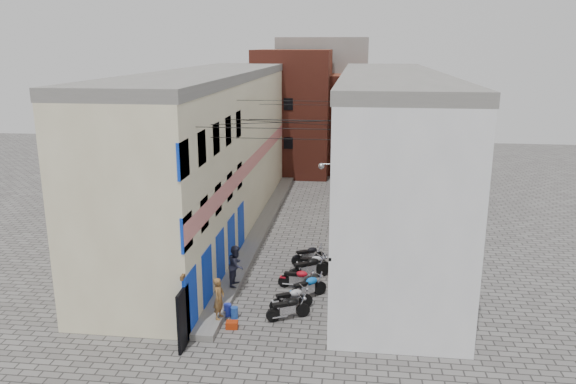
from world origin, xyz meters
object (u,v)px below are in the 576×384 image
at_px(motorcycle_d, 298,277).
at_px(motorcycle_f, 313,262).
at_px(motorcycle_b, 291,298).
at_px(motorcycle_a, 288,307).
at_px(person_b, 236,265).
at_px(red_crate, 232,325).
at_px(motorcycle_c, 308,286).
at_px(water_jug_far, 228,310).
at_px(motorcycle_g, 309,254).
at_px(water_jug_near, 234,313).
at_px(motorcycle_e, 309,267).
at_px(person_a, 219,298).

relative_size(motorcycle_d, motorcycle_f, 1.03).
bearing_deg(motorcycle_b, motorcycle_a, -29.16).
xyz_separation_m(person_b, red_crate, (0.54, -3.36, -1.01)).
xyz_separation_m(motorcycle_c, water_jug_far, (-3.00, -1.93, -0.31)).
distance_m(motorcycle_a, motorcycle_g, 5.78).
bearing_deg(water_jug_near, red_crate, -84.26).
distance_m(motorcycle_f, water_jug_far, 5.65).
bearing_deg(motorcycle_a, motorcycle_c, 136.76).
xyz_separation_m(motorcycle_d, motorcycle_g, (0.22, 2.86, 0.01)).
xyz_separation_m(motorcycle_b, person_b, (-2.59, 1.58, 0.62)).
height_order(motorcycle_c, motorcycle_e, motorcycle_e).
bearing_deg(motorcycle_a, person_a, -101.07).
relative_size(motorcycle_c, water_jug_near, 4.20).
relative_size(motorcycle_c, person_a, 1.17).
relative_size(water_jug_near, red_crate, 1.04).
bearing_deg(motorcycle_a, person_b, -159.38).
distance_m(motorcycle_d, person_b, 2.75).
height_order(person_b, water_jug_far, person_b).
bearing_deg(motorcycle_g, person_b, -68.94).
height_order(motorcycle_c, motorcycle_f, motorcycle_c).
height_order(motorcycle_g, person_a, person_a).
height_order(motorcycle_f, water_jug_far, motorcycle_f).
bearing_deg(red_crate, motorcycle_f, 65.88).
height_order(motorcycle_a, motorcycle_b, motorcycle_b).
relative_size(motorcycle_b, person_a, 1.11).
bearing_deg(motorcycle_f, motorcycle_d, -21.57).
height_order(motorcycle_g, water_jug_far, motorcycle_g).
bearing_deg(motorcycle_e, motorcycle_b, -41.72).
height_order(motorcycle_d, motorcycle_g, motorcycle_g).
xyz_separation_m(person_a, red_crate, (0.54, -0.27, -0.93)).
relative_size(person_b, red_crate, 4.10).
relative_size(water_jug_far, red_crate, 1.11).
xyz_separation_m(person_a, water_jug_far, (0.15, 0.70, -0.83)).
height_order(person_b, water_jug_near, person_b).
relative_size(motorcycle_g, water_jug_far, 3.63).
bearing_deg(motorcycle_f, motorcycle_b, -14.23).
relative_size(motorcycle_b, water_jug_far, 3.75).
xyz_separation_m(motorcycle_a, person_b, (-2.57, 2.39, 0.63)).
bearing_deg(motorcycle_c, water_jug_far, -99.46).
xyz_separation_m(motorcycle_e, person_a, (-3.01, -4.65, 0.47)).
bearing_deg(person_a, water_jug_near, -32.67).
bearing_deg(red_crate, motorcycle_b, 41.01).
bearing_deg(person_a, water_jug_far, -3.91).
distance_m(motorcycle_c, motorcycle_g, 3.86).
bearing_deg(motorcycle_c, motorcycle_f, 138.18).
relative_size(motorcycle_a, motorcycle_c, 0.93).
distance_m(motorcycle_b, motorcycle_d, 2.11).
bearing_deg(water_jug_far, motorcycle_d, 49.70).
height_order(motorcycle_e, water_jug_near, motorcycle_e).
bearing_deg(person_b, motorcycle_d, -74.90).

